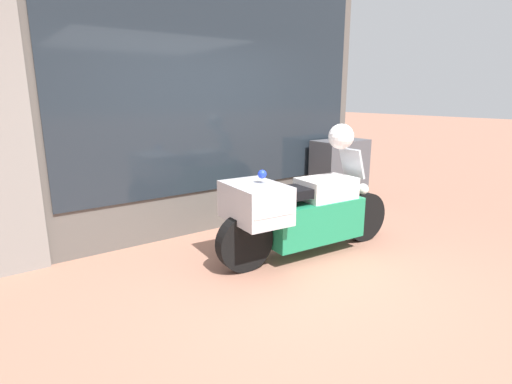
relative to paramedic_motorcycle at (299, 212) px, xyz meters
The scene contains 6 objects.
ground_plane 0.82m from the paramedic_motorcycle, 136.52° to the right, with size 60.00×60.00×0.00m, color #9E6B56.
shop_building 2.31m from the paramedic_motorcycle, 118.38° to the left, with size 5.34×0.55×3.99m.
window_display 1.60m from the paramedic_motorcycle, 93.87° to the left, with size 4.03×0.30×2.07m.
paramedic_motorcycle is the anchor object (origin of this frame).
utility_cabinet 2.03m from the paramedic_motorcycle, 30.26° to the left, with size 0.86×0.46×1.09m, color #4C4C51.
white_helmet 0.97m from the paramedic_motorcycle, ahead, with size 0.28×0.28×0.28m, color white.
Camera 1 is at (-2.35, -2.65, 1.75)m, focal length 28.00 mm.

